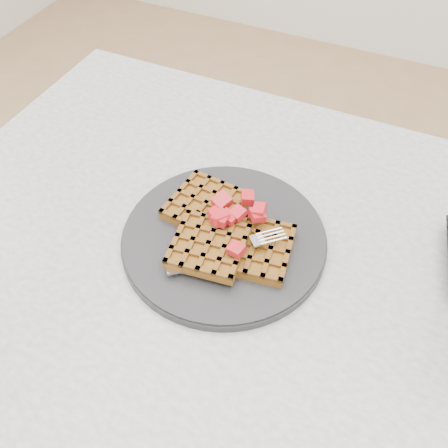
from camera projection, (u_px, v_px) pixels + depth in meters
name	position (u px, v px, depth m)	size (l,w,h in m)	color
table	(288.00, 323.00, 0.77)	(1.20, 0.80, 0.75)	silver
plate	(224.00, 238.00, 0.73)	(0.30, 0.30, 0.02)	black
waffles	(223.00, 232.00, 0.71)	(0.21, 0.19, 0.03)	#915D1E
strawberry_pile	(224.00, 217.00, 0.69)	(0.15, 0.15, 0.02)	#AA0814
fork	(235.00, 255.00, 0.69)	(0.02, 0.18, 0.02)	silver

